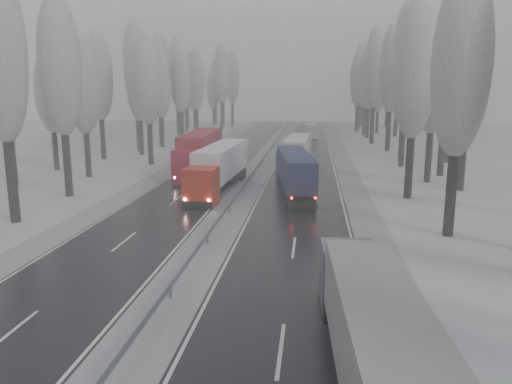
% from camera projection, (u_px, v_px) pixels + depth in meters
% --- Properties ---
extents(ground, '(260.00, 260.00, 0.00)m').
position_uv_depth(ground, '(141.00, 342.00, 18.66)').
color(ground, silver).
rests_on(ground, ground).
extents(carriageway_right, '(7.50, 200.00, 0.03)m').
position_uv_depth(carriageway_right, '(301.00, 189.00, 47.26)').
color(carriageway_right, black).
rests_on(carriageway_right, ground).
extents(carriageway_left, '(7.50, 200.00, 0.03)m').
position_uv_depth(carriageway_left, '(193.00, 186.00, 48.43)').
color(carriageway_left, black).
rests_on(carriageway_left, ground).
extents(median_slush, '(3.00, 200.00, 0.04)m').
position_uv_depth(median_slush, '(247.00, 188.00, 47.84)').
color(median_slush, '#A1A3A8').
rests_on(median_slush, ground).
extents(shoulder_right, '(2.40, 200.00, 0.04)m').
position_uv_depth(shoulder_right, '(354.00, 190.00, 46.71)').
color(shoulder_right, '#A1A3A8').
rests_on(shoulder_right, ground).
extents(shoulder_left, '(2.40, 200.00, 0.04)m').
position_uv_depth(shoulder_left, '(144.00, 185.00, 48.98)').
color(shoulder_left, '#A1A3A8').
rests_on(shoulder_left, ground).
extents(median_guardrail, '(0.12, 200.00, 0.76)m').
position_uv_depth(median_guardrail, '(247.00, 182.00, 47.71)').
color(median_guardrail, slate).
rests_on(median_guardrail, ground).
extents(tree_16, '(3.60, 3.60, 16.53)m').
position_uv_depth(tree_16, '(461.00, 66.00, 30.07)').
color(tree_16, black).
rests_on(tree_16, ground).
extents(tree_18, '(3.60, 3.60, 16.58)m').
position_uv_depth(tree_18, '(415.00, 72.00, 41.18)').
color(tree_18, black).
rests_on(tree_18, ground).
extents(tree_19, '(3.60, 3.60, 14.57)m').
position_uv_depth(tree_19, '(469.00, 88.00, 44.72)').
color(tree_19, black).
rests_on(tree_19, ground).
extents(tree_20, '(3.60, 3.60, 15.71)m').
position_uv_depth(tree_20, '(434.00, 80.00, 48.83)').
color(tree_20, black).
rests_on(tree_20, ground).
extents(tree_21, '(3.60, 3.60, 18.62)m').
position_uv_depth(tree_21, '(448.00, 63.00, 52.10)').
color(tree_21, black).
rests_on(tree_21, ground).
extents(tree_22, '(3.60, 3.60, 15.86)m').
position_uv_depth(tree_22, '(406.00, 81.00, 59.06)').
color(tree_22, black).
rests_on(tree_22, ground).
extents(tree_23, '(3.60, 3.60, 13.55)m').
position_uv_depth(tree_23, '(451.00, 93.00, 62.55)').
color(tree_23, black).
rests_on(tree_23, ground).
extents(tree_24, '(3.60, 3.60, 20.49)m').
position_uv_depth(tree_24, '(407.00, 58.00, 63.64)').
color(tree_24, black).
rests_on(tree_24, ground).
extents(tree_25, '(3.60, 3.60, 19.44)m').
position_uv_depth(tree_25, '(454.00, 65.00, 66.89)').
color(tree_25, black).
rests_on(tree_25, ground).
extents(tree_26, '(3.60, 3.60, 18.78)m').
position_uv_depth(tree_26, '(391.00, 70.00, 73.87)').
color(tree_26, black).
rests_on(tree_26, ground).
extents(tree_27, '(3.60, 3.60, 17.62)m').
position_uv_depth(tree_27, '(435.00, 75.00, 77.11)').
color(tree_27, black).
rests_on(tree_27, ground).
extents(tree_28, '(3.60, 3.60, 19.62)m').
position_uv_depth(tree_28, '(375.00, 69.00, 84.29)').
color(tree_28, black).
rests_on(tree_28, ground).
extents(tree_29, '(3.60, 3.60, 18.11)m').
position_uv_depth(tree_29, '(414.00, 75.00, 87.56)').
color(tree_29, black).
rests_on(tree_29, ground).
extents(tree_30, '(3.60, 3.60, 17.86)m').
position_uv_depth(tree_30, '(369.00, 77.00, 93.98)').
color(tree_30, black).
rests_on(tree_30, ground).
extents(tree_31, '(3.60, 3.60, 18.58)m').
position_uv_depth(tree_31, '(398.00, 75.00, 97.12)').
color(tree_31, black).
rests_on(tree_31, ground).
extents(tree_32, '(3.60, 3.60, 17.33)m').
position_uv_depth(tree_32, '(366.00, 80.00, 101.34)').
color(tree_32, black).
rests_on(tree_32, ground).
extents(tree_33, '(3.60, 3.60, 14.33)m').
position_uv_depth(tree_33, '(379.00, 89.00, 105.27)').
color(tree_33, black).
rests_on(tree_33, ground).
extents(tree_34, '(3.60, 3.60, 17.63)m').
position_uv_depth(tree_34, '(358.00, 79.00, 108.32)').
color(tree_34, black).
rests_on(tree_34, ground).
extents(tree_35, '(3.60, 3.60, 18.25)m').
position_uv_depth(tree_35, '(399.00, 78.00, 111.10)').
color(tree_35, black).
rests_on(tree_35, ground).
extents(tree_36, '(3.60, 3.60, 20.23)m').
position_uv_depth(tree_36, '(361.00, 73.00, 117.42)').
color(tree_36, black).
rests_on(tree_36, ground).
extents(tree_37, '(3.60, 3.60, 16.37)m').
position_uv_depth(tree_37, '(388.00, 84.00, 121.03)').
color(tree_37, black).
rests_on(tree_37, ground).
extents(tree_38, '(3.60, 3.60, 17.97)m').
position_uv_depth(tree_38, '(363.00, 80.00, 127.80)').
color(tree_38, black).
rests_on(tree_38, ground).
extents(tree_39, '(3.60, 3.60, 16.19)m').
position_uv_depth(tree_39, '(373.00, 85.00, 131.61)').
color(tree_39, black).
rests_on(tree_39, ground).
extents(tree_58, '(3.60, 3.60, 17.21)m').
position_uv_depth(tree_58, '(60.00, 67.00, 42.00)').
color(tree_58, black).
rests_on(tree_58, ground).
extents(tree_59, '(3.60, 3.60, 18.41)m').
position_uv_depth(tree_59, '(2.00, 61.00, 46.59)').
color(tree_59, black).
rests_on(tree_59, ground).
extents(tree_60, '(3.60, 3.60, 14.84)m').
position_uv_depth(tree_60, '(83.00, 86.00, 51.97)').
color(tree_60, black).
rests_on(tree_60, ground).
extents(tree_61, '(3.60, 3.60, 13.95)m').
position_uv_depth(tree_61, '(51.00, 91.00, 56.62)').
color(tree_61, black).
rests_on(tree_61, ground).
extents(tree_62, '(3.60, 3.60, 16.04)m').
position_uv_depth(tree_62, '(148.00, 80.00, 60.66)').
color(tree_62, black).
rests_on(tree_62, ground).
extents(tree_63, '(3.60, 3.60, 16.88)m').
position_uv_depth(tree_63, '(99.00, 77.00, 65.32)').
color(tree_63, black).
rests_on(tree_63, ground).
extents(tree_64, '(3.60, 3.60, 15.42)m').
position_uv_depth(tree_64, '(139.00, 84.00, 69.97)').
color(tree_64, black).
rests_on(tree_64, ground).
extents(tree_65, '(3.60, 3.60, 19.48)m').
position_uv_depth(tree_65, '(136.00, 67.00, 73.53)').
color(tree_65, black).
rests_on(tree_65, ground).
extents(tree_66, '(3.60, 3.60, 15.23)m').
position_uv_depth(tree_66, '(160.00, 86.00, 79.35)').
color(tree_66, black).
rests_on(tree_66, ground).
extents(tree_67, '(3.60, 3.60, 17.09)m').
position_uv_depth(tree_67, '(159.00, 78.00, 83.16)').
color(tree_67, black).
rests_on(tree_67, ground).
extents(tree_68, '(3.60, 3.60, 16.65)m').
position_uv_depth(tree_68, '(181.00, 80.00, 85.57)').
color(tree_68, black).
rests_on(tree_68, ground).
extents(tree_69, '(3.60, 3.60, 19.35)m').
position_uv_depth(tree_69, '(160.00, 71.00, 89.66)').
color(tree_69, black).
rests_on(tree_69, ground).
extents(tree_70, '(3.60, 3.60, 17.09)m').
position_uv_depth(tree_70, '(196.00, 80.00, 95.29)').
color(tree_70, black).
rests_on(tree_70, ground).
extents(tree_71, '(3.60, 3.60, 19.61)m').
position_uv_depth(tree_71, '(177.00, 72.00, 99.39)').
color(tree_71, black).
rests_on(tree_71, ground).
extents(tree_72, '(3.60, 3.60, 15.11)m').
position_uv_depth(tree_72, '(194.00, 87.00, 104.93)').
color(tree_72, black).
rests_on(tree_72, ground).
extents(tree_73, '(3.60, 3.60, 17.22)m').
position_uv_depth(tree_73, '(185.00, 81.00, 108.87)').
color(tree_73, black).
rests_on(tree_73, ground).
extents(tree_74, '(3.60, 3.60, 19.68)m').
position_uv_depth(tree_74, '(221.00, 74.00, 114.41)').
color(tree_74, black).
rests_on(tree_74, ground).
extents(tree_75, '(3.60, 3.60, 18.60)m').
position_uv_depth(tree_75, '(187.00, 78.00, 119.46)').
color(tree_75, black).
rests_on(tree_75, ground).
extents(tree_76, '(3.60, 3.60, 18.55)m').
position_uv_depth(tree_76, '(232.00, 78.00, 123.58)').
color(tree_76, black).
rests_on(tree_76, ground).
extents(tree_77, '(3.60, 3.60, 14.32)m').
position_uv_depth(tree_77, '(213.00, 89.00, 128.64)').
color(tree_77, black).
rests_on(tree_77, ground).
extents(tree_78, '(3.60, 3.60, 19.55)m').
position_uv_depth(tree_78, '(223.00, 76.00, 130.26)').
color(tree_78, black).
rests_on(tree_78, ground).
extents(tree_79, '(3.60, 3.60, 17.07)m').
position_uv_depth(tree_79, '(216.00, 83.00, 134.78)').
color(tree_79, black).
rests_on(tree_79, ground).
extents(truck_grey_tarp, '(3.01, 14.43, 3.68)m').
position_uv_depth(truck_grey_tarp, '(376.00, 338.00, 14.56)').
color(truck_grey_tarp, '#4B4C51').
rests_on(truck_grey_tarp, ground).
extents(truck_blue_box, '(4.32, 15.02, 3.82)m').
position_uv_depth(truck_blue_box, '(294.00, 169.00, 44.82)').
color(truck_blue_box, navy).
rests_on(truck_blue_box, ground).
extents(truck_cream_box, '(3.00, 14.88, 3.79)m').
position_uv_depth(truck_cream_box, '(298.00, 150.00, 59.33)').
color(truck_cream_box, '#BBB5A6').
rests_on(truck_cream_box, ground).
extents(box_truck_distant, '(3.26, 7.61, 2.75)m').
position_uv_depth(box_truck_distant, '(310.00, 131.00, 95.66)').
color(box_truck_distant, silver).
rests_on(box_truck_distant, ground).
extents(truck_red_white, '(3.18, 16.13, 4.11)m').
position_uv_depth(truck_red_white, '(220.00, 165.00, 46.18)').
color(truck_red_white, '#B11C09').
rests_on(truck_red_white, ground).
extents(truck_red_red, '(3.63, 17.78, 4.53)m').
position_uv_depth(truck_red_red, '(200.00, 150.00, 55.49)').
color(truck_red_red, maroon).
rests_on(truck_red_red, ground).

